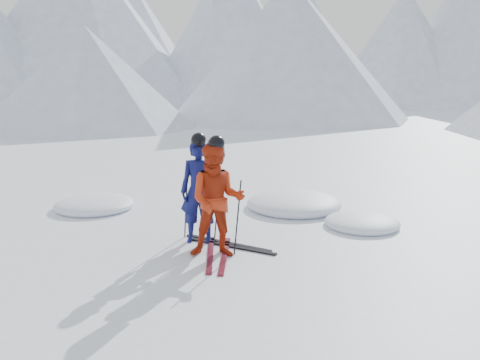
# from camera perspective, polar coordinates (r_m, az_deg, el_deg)

# --- Properties ---
(ground) EXTENTS (160.00, 160.00, 0.00)m
(ground) POSITION_cam_1_polar(r_m,az_deg,el_deg) (8.37, 8.95, -8.53)
(ground) COLOR white
(ground) RESTS_ON ground
(mountain_range) EXTENTS (106.15, 62.94, 15.53)m
(mountain_range) POSITION_cam_1_polar(r_m,az_deg,el_deg) (43.64, 20.49, 16.05)
(mountain_range) COLOR #B2BCD1
(mountain_range) RESTS_ON ground
(skier_blue) EXTENTS (0.73, 0.55, 1.81)m
(skier_blue) POSITION_cam_1_polar(r_m,az_deg,el_deg) (8.78, -4.58, -1.27)
(skier_blue) COLOR #0D114E
(skier_blue) RESTS_ON ground
(skier_red) EXTENTS (1.03, 0.88, 1.85)m
(skier_red) POSITION_cam_1_polar(r_m,az_deg,el_deg) (8.06, -2.60, -2.29)
(skier_red) COLOR #B02A0E
(skier_red) RESTS_ON ground
(pole_blue_left) EXTENTS (0.12, 0.09, 1.21)m
(pole_blue_left) POSITION_cam_1_polar(r_m,az_deg,el_deg) (9.09, -6.08, -2.82)
(pole_blue_left) COLOR black
(pole_blue_left) RESTS_ON ground
(pole_blue_right) EXTENTS (0.12, 0.07, 1.21)m
(pole_blue_right) POSITION_cam_1_polar(r_m,az_deg,el_deg) (9.02, -2.56, -2.87)
(pole_blue_right) COLOR black
(pole_blue_right) RESTS_ON ground
(pole_red_left) EXTENTS (0.12, 0.10, 1.23)m
(pole_red_left) POSITION_cam_1_polar(r_m,az_deg,el_deg) (8.45, -4.10, -3.81)
(pole_red_left) COLOR black
(pole_red_left) RESTS_ON ground
(pole_red_right) EXTENTS (0.12, 0.09, 1.23)m
(pole_red_right) POSITION_cam_1_polar(r_m,az_deg,el_deg) (8.21, -0.28, -4.25)
(pole_red_right) COLOR black
(pole_red_right) RESTS_ON ground
(ski_worn_left) EXTENTS (0.51, 1.67, 0.03)m
(ski_worn_left) POSITION_cam_1_polar(r_m,az_deg,el_deg) (8.36, -3.34, -8.31)
(ski_worn_left) COLOR black
(ski_worn_left) RESTS_ON ground
(ski_worn_right) EXTENTS (0.40, 1.69, 0.03)m
(ski_worn_right) POSITION_cam_1_polar(r_m,az_deg,el_deg) (8.30, -1.73, -8.45)
(ski_worn_right) COLOR black
(ski_worn_right) RESTS_ON ground
(ski_loose_a) EXTENTS (1.64, 0.62, 0.03)m
(ski_loose_a) POSITION_cam_1_polar(r_m,az_deg,el_deg) (8.87, -1.42, -7.09)
(ski_loose_a) COLOR black
(ski_loose_a) RESTS_ON ground
(ski_loose_b) EXTENTS (1.66, 0.56, 0.03)m
(ski_loose_b) POSITION_cam_1_polar(r_m,az_deg,el_deg) (8.71, -1.02, -7.44)
(ski_loose_b) COLOR black
(ski_loose_b) RESTS_ON ground
(snow_lumps) EXTENTS (7.31, 2.92, 0.46)m
(snow_lumps) POSITION_cam_1_polar(r_m,az_deg,el_deg) (10.96, 0.47, -3.49)
(snow_lumps) COLOR white
(snow_lumps) RESTS_ON ground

